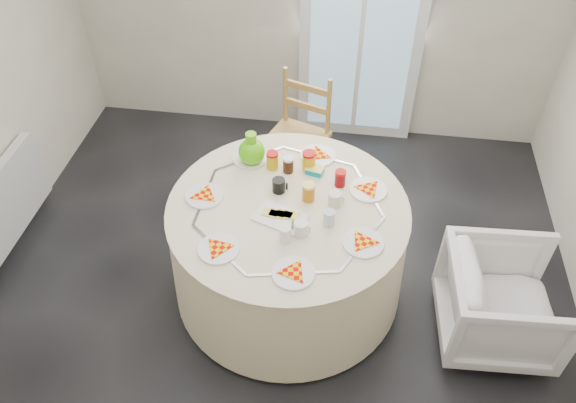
# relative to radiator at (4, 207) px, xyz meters

# --- Properties ---
(floor) EXTENTS (4.00, 4.00, 0.00)m
(floor) POSITION_rel_radiator_xyz_m (1.94, -0.20, -0.38)
(floor) COLOR black
(floor) RESTS_ON ground
(glass_door) EXTENTS (1.00, 0.08, 2.10)m
(glass_door) POSITION_rel_radiator_xyz_m (2.34, 1.75, 0.67)
(glass_door) COLOR silver
(glass_door) RESTS_ON floor
(radiator) EXTENTS (0.07, 1.00, 0.55)m
(radiator) POSITION_rel_radiator_xyz_m (0.00, 0.00, 0.00)
(radiator) COLOR silver
(radiator) RESTS_ON floor
(table) EXTENTS (1.51, 1.51, 0.76)m
(table) POSITION_rel_radiator_xyz_m (2.01, -0.10, -0.01)
(table) COLOR beige
(table) RESTS_ON floor
(wooden_chair) EXTENTS (0.54, 0.52, 0.95)m
(wooden_chair) POSITION_rel_radiator_xyz_m (1.92, 0.95, 0.09)
(wooden_chair) COLOR tan
(wooden_chair) RESTS_ON floor
(armchair) EXTENTS (0.67, 0.71, 0.70)m
(armchair) POSITION_rel_radiator_xyz_m (3.34, -0.29, 0.01)
(armchair) COLOR white
(armchair) RESTS_ON floor
(place_settings) EXTENTS (1.38, 1.38, 0.02)m
(place_settings) POSITION_rel_radiator_xyz_m (2.01, -0.10, 0.39)
(place_settings) COLOR silver
(place_settings) RESTS_ON table
(jar_cluster) EXTENTS (0.52, 0.28, 0.15)m
(jar_cluster) POSITION_rel_radiator_xyz_m (2.07, 0.19, 0.44)
(jar_cluster) COLOR #985A16
(jar_cluster) RESTS_ON table
(butter_tub) EXTENTS (0.13, 0.10, 0.04)m
(butter_tub) POSITION_rel_radiator_xyz_m (2.13, 0.23, 0.41)
(butter_tub) COLOR #0086A1
(butter_tub) RESTS_ON table
(green_pitcher) EXTENTS (0.21, 0.21, 0.22)m
(green_pitcher) POSITION_rel_radiator_xyz_m (1.72, 0.28, 0.49)
(green_pitcher) COLOR #53C60A
(green_pitcher) RESTS_ON table
(cheese_platter) EXTENTS (0.34, 0.27, 0.04)m
(cheese_platter) POSITION_rel_radiator_xyz_m (1.98, -0.20, 0.39)
(cheese_platter) COLOR white
(cheese_platter) RESTS_ON table
(mugs_glasses) EXTENTS (0.80, 0.80, 0.11)m
(mugs_glasses) POSITION_rel_radiator_xyz_m (2.11, -0.09, 0.43)
(mugs_glasses) COLOR gray
(mugs_glasses) RESTS_ON table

